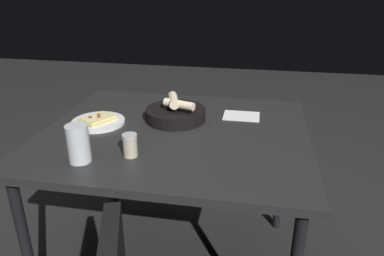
% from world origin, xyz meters
% --- Properties ---
extents(dining_table, '(1.07, 0.92, 0.72)m').
position_xyz_m(dining_table, '(0.00, 0.00, 0.66)').
color(dining_table, black).
rests_on(dining_table, ground).
extents(pizza_plate, '(0.23, 0.23, 0.04)m').
position_xyz_m(pizza_plate, '(-0.34, 0.01, 0.73)').
color(pizza_plate, white).
rests_on(pizza_plate, dining_table).
extents(bread_basket, '(0.26, 0.26, 0.11)m').
position_xyz_m(bread_basket, '(-0.02, 0.11, 0.75)').
color(bread_basket, black).
rests_on(bread_basket, dining_table).
extents(beer_glass, '(0.08, 0.08, 0.13)m').
position_xyz_m(beer_glass, '(-0.26, -0.31, 0.78)').
color(beer_glass, silver).
rests_on(beer_glass, dining_table).
extents(pepper_shaker, '(0.05, 0.05, 0.08)m').
position_xyz_m(pepper_shaker, '(-0.10, -0.25, 0.76)').
color(pepper_shaker, '#BFB299').
rests_on(pepper_shaker, dining_table).
extents(napkin, '(0.16, 0.12, 0.00)m').
position_xyz_m(napkin, '(0.26, 0.21, 0.72)').
color(napkin, white).
rests_on(napkin, dining_table).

